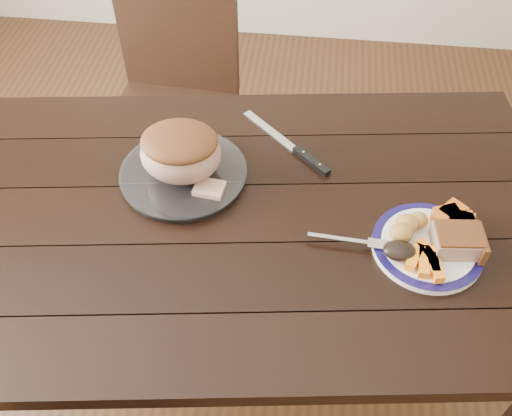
# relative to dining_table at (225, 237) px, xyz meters

# --- Properties ---
(ground) EXTENTS (4.00, 4.00, 0.00)m
(ground) POSITION_rel_dining_table_xyz_m (0.00, 0.00, -0.66)
(ground) COLOR #472B16
(ground) RESTS_ON ground
(dining_table) EXTENTS (1.71, 1.11, 0.75)m
(dining_table) POSITION_rel_dining_table_xyz_m (0.00, 0.00, 0.00)
(dining_table) COLOR black
(dining_table) RESTS_ON ground
(chair_far) EXTENTS (0.45, 0.45, 0.93)m
(chair_far) POSITION_rel_dining_table_xyz_m (-0.30, 0.74, -0.13)
(chair_far) COLOR black
(chair_far) RESTS_ON ground
(dinner_plate) EXTENTS (0.25, 0.25, 0.02)m
(dinner_plate) POSITION_rel_dining_table_xyz_m (0.47, -0.05, 0.10)
(dinner_plate) COLOR white
(dinner_plate) RESTS_ON dining_table
(plate_rim) EXTENTS (0.25, 0.25, 0.02)m
(plate_rim) POSITION_rel_dining_table_xyz_m (0.47, -0.05, 0.11)
(plate_rim) COLOR #120D42
(plate_rim) RESTS_ON dinner_plate
(serving_platter) EXTENTS (0.30, 0.30, 0.02)m
(serving_platter) POSITION_rel_dining_table_xyz_m (-0.11, 0.10, 0.10)
(serving_platter) COLOR white
(serving_platter) RESTS_ON dining_table
(pork_slice) EXTENTS (0.11, 0.09, 0.04)m
(pork_slice) POSITION_rel_dining_table_xyz_m (0.52, -0.06, 0.14)
(pork_slice) COLOR #A57D65
(pork_slice) RESTS_ON dinner_plate
(roasted_potatoes) EXTENTS (0.09, 0.09, 0.04)m
(roasted_potatoes) POSITION_rel_dining_table_xyz_m (0.42, -0.03, 0.13)
(roasted_potatoes) COLOR gold
(roasted_potatoes) RESTS_ON dinner_plate
(carrot_batons) EXTENTS (0.08, 0.11, 0.02)m
(carrot_batons) POSITION_rel_dining_table_xyz_m (0.45, -0.11, 0.12)
(carrot_batons) COLOR orange
(carrot_batons) RESTS_ON dinner_plate
(pumpkin_wedges) EXTENTS (0.09, 0.09, 0.04)m
(pumpkin_wedges) POSITION_rel_dining_table_xyz_m (0.52, 0.01, 0.13)
(pumpkin_wedges) COLOR orange
(pumpkin_wedges) RESTS_ON dinner_plate
(dark_mushroom) EXTENTS (0.07, 0.05, 0.03)m
(dark_mushroom) POSITION_rel_dining_table_xyz_m (0.40, -0.09, 0.13)
(dark_mushroom) COLOR black
(dark_mushroom) RESTS_ON dinner_plate
(fork) EXTENTS (0.18, 0.03, 0.00)m
(fork) POSITION_rel_dining_table_xyz_m (0.30, -0.06, 0.11)
(fork) COLOR silver
(fork) RESTS_ON dinner_plate
(roast_joint) EXTENTS (0.19, 0.17, 0.13)m
(roast_joint) POSITION_rel_dining_table_xyz_m (-0.11, 0.10, 0.17)
(roast_joint) COLOR tan
(roast_joint) RESTS_ON serving_platter
(cut_slice) EXTENTS (0.08, 0.06, 0.02)m
(cut_slice) POSITION_rel_dining_table_xyz_m (-0.04, 0.05, 0.12)
(cut_slice) COLOR tan
(cut_slice) RESTS_ON serving_platter
(carving_knife) EXTENTS (0.25, 0.24, 0.01)m
(carving_knife) POSITION_rel_dining_table_xyz_m (0.17, 0.22, 0.10)
(carving_knife) COLOR silver
(carving_knife) RESTS_ON dining_table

